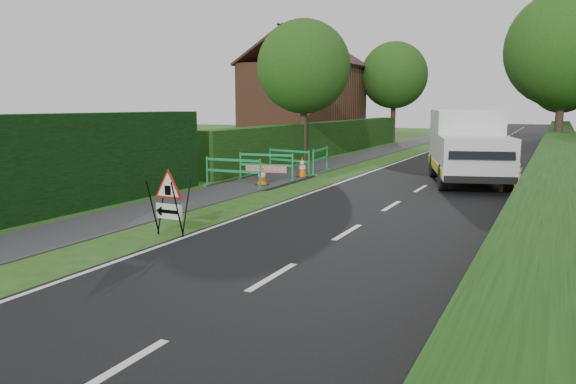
% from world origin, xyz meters
% --- Properties ---
extents(ground, '(120.00, 120.00, 0.00)m').
position_xyz_m(ground, '(0.00, 0.00, 0.00)').
color(ground, '#234714').
rests_on(ground, ground).
extents(road_surface, '(6.00, 90.00, 0.02)m').
position_xyz_m(road_surface, '(2.50, 35.00, 0.00)').
color(road_surface, black).
rests_on(road_surface, ground).
extents(footpath, '(2.00, 90.00, 0.02)m').
position_xyz_m(footpath, '(-3.00, 35.00, 0.01)').
color(footpath, '#2D2D30').
rests_on(footpath, ground).
extents(hedge_west_far, '(1.00, 24.00, 1.80)m').
position_xyz_m(hedge_west_far, '(-5.00, 22.00, 0.00)').
color(hedge_west_far, '#14380F').
rests_on(hedge_west_far, ground).
extents(hedge_east, '(1.20, 50.00, 1.50)m').
position_xyz_m(hedge_east, '(6.50, 16.00, 0.00)').
color(hedge_east, '#14380F').
rests_on(hedge_east, ground).
extents(house_west, '(7.50, 7.40, 7.88)m').
position_xyz_m(house_west, '(-10.00, 30.00, 2.90)').
color(house_west, brown).
rests_on(house_west, ground).
extents(tree_nw, '(4.40, 4.40, 6.70)m').
position_xyz_m(tree_nw, '(-4.60, 18.00, 4.48)').
color(tree_nw, '#2D2116').
rests_on(tree_nw, ground).
extents(tree_ne, '(5.20, 5.20, 7.79)m').
position_xyz_m(tree_ne, '(6.40, 22.00, 5.17)').
color(tree_ne, '#2D2116').
rests_on(tree_ne, ground).
extents(tree_fw, '(4.80, 4.80, 7.24)m').
position_xyz_m(tree_fw, '(-4.60, 34.00, 4.83)').
color(tree_fw, '#2D2116').
rests_on(tree_fw, ground).
extents(tree_fe, '(4.20, 4.20, 6.33)m').
position_xyz_m(tree_fe, '(6.40, 38.00, 4.22)').
color(tree_fe, '#2D2116').
rests_on(tree_fe, ground).
extents(triangle_sign, '(0.83, 0.83, 1.18)m').
position_xyz_m(triangle_sign, '(-0.76, 2.58, 0.82)').
color(triangle_sign, black).
rests_on(triangle_sign, ground).
extents(works_van, '(3.59, 5.91, 2.53)m').
position_xyz_m(works_van, '(3.61, 13.51, 1.34)').
color(works_van, silver).
rests_on(works_van, ground).
extents(traffic_cone_0, '(0.38, 0.38, 0.79)m').
position_xyz_m(traffic_cone_0, '(5.04, 11.92, 0.39)').
color(traffic_cone_0, black).
rests_on(traffic_cone_0, ground).
extents(traffic_cone_1, '(0.38, 0.38, 0.79)m').
position_xyz_m(traffic_cone_1, '(5.29, 13.23, 0.39)').
color(traffic_cone_1, black).
rests_on(traffic_cone_1, ground).
extents(traffic_cone_2, '(0.38, 0.38, 0.79)m').
position_xyz_m(traffic_cone_2, '(5.18, 15.34, 0.39)').
color(traffic_cone_2, black).
rests_on(traffic_cone_2, ground).
extents(traffic_cone_3, '(0.38, 0.38, 0.79)m').
position_xyz_m(traffic_cone_3, '(-2.56, 10.03, 0.39)').
color(traffic_cone_3, black).
rests_on(traffic_cone_3, ground).
extents(traffic_cone_4, '(0.38, 0.38, 0.79)m').
position_xyz_m(traffic_cone_4, '(-2.23, 12.62, 0.39)').
color(traffic_cone_4, black).
rests_on(traffic_cone_4, ground).
extents(ped_barrier_0, '(2.07, 0.41, 1.00)m').
position_xyz_m(ped_barrier_0, '(-3.16, 9.14, 0.63)').
color(ped_barrier_0, '#1B984E').
rests_on(ped_barrier_0, ground).
extents(ped_barrier_1, '(2.09, 0.67, 1.00)m').
position_xyz_m(ped_barrier_1, '(-3.08, 11.31, 0.63)').
color(ped_barrier_1, '#1B984E').
rests_on(ped_barrier_1, ground).
extents(ped_barrier_2, '(2.08, 0.86, 1.00)m').
position_xyz_m(ped_barrier_2, '(-3.08, 13.24, 0.63)').
color(ped_barrier_2, '#1B984E').
rests_on(ped_barrier_2, ground).
extents(ped_barrier_3, '(0.58, 2.09, 1.00)m').
position_xyz_m(ped_barrier_3, '(-2.19, 14.32, 0.63)').
color(ped_barrier_3, '#1B984E').
rests_on(ped_barrier_3, ground).
extents(redwhite_plank, '(1.47, 0.39, 0.25)m').
position_xyz_m(redwhite_plank, '(-2.90, 10.97, 0.00)').
color(redwhite_plank, red).
rests_on(redwhite_plank, ground).
extents(hatchback_car, '(1.81, 4.03, 1.35)m').
position_xyz_m(hatchback_car, '(1.36, 26.94, 0.67)').
color(hatchback_car, silver).
rests_on(hatchback_car, ground).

